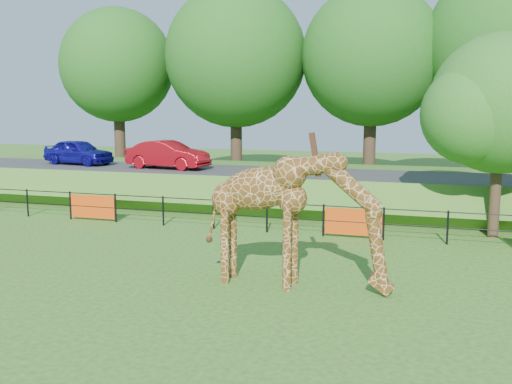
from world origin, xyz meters
TOP-DOWN VIEW (x-y plane):
  - ground at (0.00, 0.00)m, footprint 90.00×90.00m
  - giraffe at (2.38, 2.34)m, footprint 4.72×1.07m
  - perimeter_fence at (0.00, 8.00)m, footprint 28.07×0.10m
  - embankment at (0.00, 15.50)m, footprint 40.00×9.00m
  - road at (0.00, 14.00)m, footprint 40.00×5.00m
  - car_blue at (-11.98, 14.48)m, footprint 4.01×2.16m
  - car_red at (-6.69, 14.01)m, footprint 4.20×1.91m
  - visitor at (0.53, 9.16)m, footprint 0.65×0.51m
  - tree_east at (7.60, 9.63)m, footprint 5.40×4.71m
  - bg_tree_line at (1.89, 22.00)m, footprint 37.30×8.80m

SIDE VIEW (x-z plane):
  - ground at x=0.00m, z-range 0.00..0.00m
  - perimeter_fence at x=0.00m, z-range 0.00..1.10m
  - embankment at x=0.00m, z-range 0.00..1.30m
  - visitor at x=0.53m, z-range 0.00..1.58m
  - road at x=0.00m, z-range 1.30..1.42m
  - giraffe at x=2.38m, z-range 0.00..3.34m
  - car_blue at x=-11.98m, z-range 1.42..2.72m
  - car_red at x=-6.69m, z-range 1.42..2.76m
  - tree_east at x=7.60m, z-range 0.90..7.66m
  - bg_tree_line at x=1.89m, z-range 1.28..13.10m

